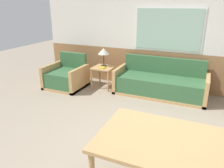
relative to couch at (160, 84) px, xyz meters
The scene contains 8 objects.
ground_plane 2.18m from the couch, 82.50° to the right, with size 16.00×16.00×0.00m, color gray.
wall_back 1.22m from the couch, 60.49° to the left, with size 7.20×0.09×2.70m.
couch is the anchor object (origin of this frame).
armchair 2.34m from the couch, 169.34° to the right, with size 0.92×0.86×0.83m.
side_table 1.44m from the couch, behind, with size 0.51×0.51×0.54m.
table_lamp 1.59m from the couch, behind, with size 0.28×0.28×0.46m.
book_stack 1.45m from the couch, behind, with size 0.17×0.17×0.02m.
dining_table 3.05m from the couch, 73.26° to the right, with size 1.83×0.95×0.75m.
Camera 1 is at (0.60, -2.66, 2.02)m, focal length 35.00 mm.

